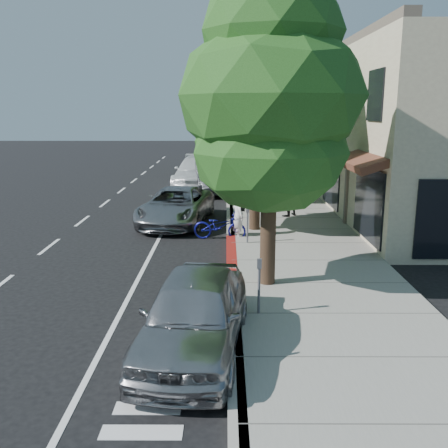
{
  "coord_description": "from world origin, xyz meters",
  "views": [
    {
      "loc": [
        -0.18,
        -14.35,
        4.58
      ],
      "look_at": [
        -0.23,
        -0.39,
        1.35
      ],
      "focal_mm": 40.0,
      "sensor_mm": 36.0,
      "label": 1
    }
  ],
  "objects_px": {
    "pedestrian": "(287,195)",
    "dark_sedan": "(212,178)",
    "street_tree_0": "(271,101)",
    "silver_suv": "(176,206)",
    "street_tree_3": "(244,100)",
    "near_car_a": "(194,314)",
    "bicycle": "(220,226)",
    "white_pickup": "(198,173)",
    "cyclist": "(238,216)",
    "dark_suv_far": "(222,155)",
    "street_tree_2": "(249,111)",
    "street_tree_1": "(256,107)",
    "street_tree_4": "(241,110)",
    "street_tree_5": "(239,109)"
  },
  "relations": [
    {
      "from": "cyclist",
      "to": "dark_suv_far",
      "type": "xyz_separation_m",
      "value": [
        -0.76,
        23.22,
        0.08
      ]
    },
    {
      "from": "street_tree_3",
      "to": "cyclist",
      "type": "bearing_deg",
      "value": -92.86
    },
    {
      "from": "street_tree_5",
      "to": "bicycle",
      "type": "distance_m",
      "value": 25.36
    },
    {
      "from": "cyclist",
      "to": "white_pickup",
      "type": "height_order",
      "value": "white_pickup"
    },
    {
      "from": "street_tree_4",
      "to": "bicycle",
      "type": "relative_size",
      "value": 3.92
    },
    {
      "from": "street_tree_5",
      "to": "bicycle",
      "type": "height_order",
      "value": "street_tree_5"
    },
    {
      "from": "street_tree_4",
      "to": "bicycle",
      "type": "distance_m",
      "value": 19.47
    },
    {
      "from": "dark_sedan",
      "to": "white_pickup",
      "type": "relative_size",
      "value": 0.79
    },
    {
      "from": "pedestrian",
      "to": "dark_sedan",
      "type": "bearing_deg",
      "value": -105.29
    },
    {
      "from": "cyclist",
      "to": "bicycle",
      "type": "distance_m",
      "value": 0.74
    },
    {
      "from": "bicycle",
      "to": "dark_sedan",
      "type": "xyz_separation_m",
      "value": [
        -0.58,
        10.35,
        0.33
      ]
    },
    {
      "from": "street_tree_5",
      "to": "cyclist",
      "type": "relative_size",
      "value": 4.43
    },
    {
      "from": "street_tree_3",
      "to": "dark_suv_far",
      "type": "height_order",
      "value": "street_tree_3"
    },
    {
      "from": "street_tree_0",
      "to": "bicycle",
      "type": "distance_m",
      "value": 6.71
    },
    {
      "from": "street_tree_0",
      "to": "cyclist",
      "type": "height_order",
      "value": "street_tree_0"
    },
    {
      "from": "street_tree_1",
      "to": "white_pickup",
      "type": "xyz_separation_m",
      "value": [
        -2.75,
        11.0,
        -3.75
      ]
    },
    {
      "from": "street_tree_0",
      "to": "pedestrian",
      "type": "relative_size",
      "value": 4.31
    },
    {
      "from": "silver_suv",
      "to": "white_pickup",
      "type": "bearing_deg",
      "value": 95.76
    },
    {
      "from": "dark_suv_far",
      "to": "near_car_a",
      "type": "relative_size",
      "value": 1.18
    },
    {
      "from": "street_tree_0",
      "to": "street_tree_1",
      "type": "height_order",
      "value": "street_tree_1"
    },
    {
      "from": "white_pickup",
      "to": "pedestrian",
      "type": "height_order",
      "value": "pedestrian"
    },
    {
      "from": "street_tree_2",
      "to": "near_car_a",
      "type": "relative_size",
      "value": 1.6
    },
    {
      "from": "cyclist",
      "to": "dark_sedan",
      "type": "xyz_separation_m",
      "value": [
        -1.23,
        10.35,
        -0.02
      ]
    },
    {
      "from": "street_tree_1",
      "to": "near_car_a",
      "type": "xyz_separation_m",
      "value": [
        -1.68,
        -9.5,
        -3.89
      ]
    },
    {
      "from": "silver_suv",
      "to": "white_pickup",
      "type": "xyz_separation_m",
      "value": [
        0.35,
        9.5,
        0.18
      ]
    },
    {
      "from": "bicycle",
      "to": "dark_sedan",
      "type": "distance_m",
      "value": 10.37
    },
    {
      "from": "street_tree_2",
      "to": "street_tree_5",
      "type": "relative_size",
      "value": 0.98
    },
    {
      "from": "white_pickup",
      "to": "dark_suv_far",
      "type": "relative_size",
      "value": 1.17
    },
    {
      "from": "street_tree_3",
      "to": "near_car_a",
      "type": "relative_size",
      "value": 1.83
    },
    {
      "from": "dark_sedan",
      "to": "dark_suv_far",
      "type": "height_order",
      "value": "dark_suv_far"
    },
    {
      "from": "cyclist",
      "to": "dark_sedan",
      "type": "height_order",
      "value": "cyclist"
    },
    {
      "from": "street_tree_0",
      "to": "silver_suv",
      "type": "distance_m",
      "value": 9.07
    },
    {
      "from": "street_tree_0",
      "to": "bicycle",
      "type": "height_order",
      "value": "street_tree_0"
    },
    {
      "from": "street_tree_4",
      "to": "dark_sedan",
      "type": "height_order",
      "value": "street_tree_4"
    },
    {
      "from": "dark_sedan",
      "to": "white_pickup",
      "type": "bearing_deg",
      "value": 111.03
    },
    {
      "from": "street_tree_3",
      "to": "pedestrian",
      "type": "xyz_separation_m",
      "value": [
        1.51,
        -9.67,
        -4.08
      ]
    },
    {
      "from": "street_tree_2",
      "to": "bicycle",
      "type": "height_order",
      "value": "street_tree_2"
    },
    {
      "from": "dark_suv_far",
      "to": "near_car_a",
      "type": "height_order",
      "value": "dark_suv_far"
    },
    {
      "from": "silver_suv",
      "to": "pedestrian",
      "type": "distance_m",
      "value": 4.69
    },
    {
      "from": "white_pickup",
      "to": "near_car_a",
      "type": "xyz_separation_m",
      "value": [
        1.07,
        -20.5,
        -0.14
      ]
    },
    {
      "from": "street_tree_2",
      "to": "white_pickup",
      "type": "relative_size",
      "value": 1.16
    },
    {
      "from": "street_tree_1",
      "to": "near_car_a",
      "type": "height_order",
      "value": "street_tree_1"
    },
    {
      "from": "dark_sedan",
      "to": "pedestrian",
      "type": "xyz_separation_m",
      "value": [
        3.39,
        -7.03,
        0.22
      ]
    },
    {
      "from": "street_tree_0",
      "to": "street_tree_3",
      "type": "bearing_deg",
      "value": 90.0
    },
    {
      "from": "street_tree_4",
      "to": "silver_suv",
      "type": "bearing_deg",
      "value": -100.64
    },
    {
      "from": "street_tree_5",
      "to": "cyclist",
      "type": "height_order",
      "value": "street_tree_5"
    },
    {
      "from": "cyclist",
      "to": "silver_suv",
      "type": "relative_size",
      "value": 0.32
    },
    {
      "from": "street_tree_1",
      "to": "silver_suv",
      "type": "bearing_deg",
      "value": 154.18
    },
    {
      "from": "street_tree_1",
      "to": "street_tree_5",
      "type": "distance_m",
      "value": 24.0
    },
    {
      "from": "street_tree_2",
      "to": "dark_sedan",
      "type": "distance_m",
      "value": 5.31
    }
  ]
}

